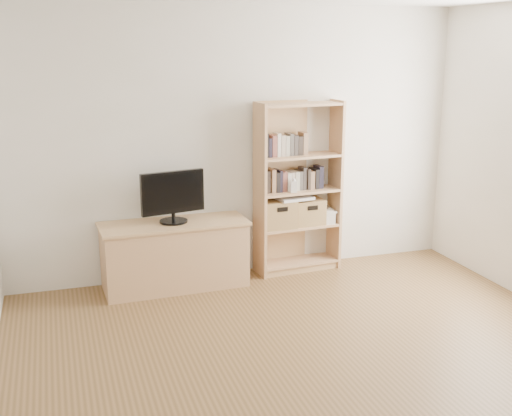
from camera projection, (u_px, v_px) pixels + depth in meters
name	position (u px, v px, depth m)	size (l,w,h in m)	color
floor	(346.00, 394.00, 4.23)	(4.50, 5.00, 0.01)	brown
back_wall	(239.00, 143.00, 6.21)	(4.50, 0.02, 2.60)	silver
tv_stand	(175.00, 256.00, 6.02)	(1.32, 0.50, 0.61)	tan
bookshelf	(298.00, 188.00, 6.35)	(0.85, 0.30, 1.70)	tan
television	(173.00, 197.00, 5.88)	(0.60, 0.05, 0.47)	black
books_row_mid	(297.00, 179.00, 6.35)	(0.77, 0.15, 0.21)	#39322E
books_row_upper	(280.00, 146.00, 6.19)	(0.35, 0.13, 0.19)	#39322E
baby_monitor	(294.00, 187.00, 6.22)	(0.06, 0.04, 0.11)	white
basket_left	(277.00, 214.00, 6.32)	(0.33, 0.27, 0.27)	brown
basket_right	(307.00, 211.00, 6.45)	(0.31, 0.25, 0.25)	brown
laptop	(294.00, 198.00, 6.33)	(0.35, 0.24, 0.03)	white
magazine_stack	(324.00, 216.00, 6.53)	(0.18, 0.25, 0.12)	silver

